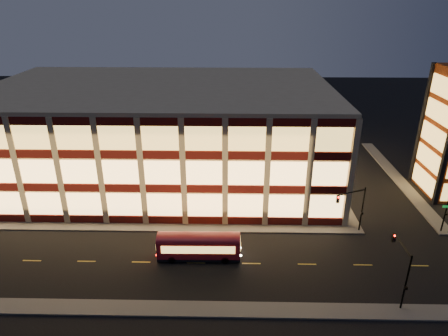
{
  "coord_description": "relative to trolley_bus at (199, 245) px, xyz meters",
  "views": [
    {
      "loc": [
        7.79,
        -41.45,
        26.76
      ],
      "look_at": [
        6.74,
        8.0,
        5.15
      ],
      "focal_mm": 32.0,
      "sensor_mm": 36.0,
      "label": 1
    }
  ],
  "objects": [
    {
      "name": "sidewalk_near",
      "position": [
        -4.26,
        -7.98,
        -1.61
      ],
      "size": [
        100.0,
        2.0,
        0.15
      ],
      "primitive_type": "cube",
      "color": "#514F4C",
      "rests_on": "ground"
    },
    {
      "name": "ground",
      "position": [
        -4.26,
        5.02,
        -1.69
      ],
      "size": [
        200.0,
        200.0,
        0.0
      ],
      "primitive_type": "plane",
      "color": "black",
      "rests_on": "ground"
    },
    {
      "name": "trolley_bus",
      "position": [
        0.0,
        0.0,
        0.0
      ],
      "size": [
        9.0,
        2.46,
        3.04
      ],
      "rotation": [
        0.0,
        0.0,
        0.01
      ],
      "color": "maroon",
      "rests_on": "ground"
    },
    {
      "name": "office_building",
      "position": [
        -7.18,
        21.94,
        5.56
      ],
      "size": [
        50.45,
        30.45,
        14.5
      ],
      "color": "tan",
      "rests_on": "ground"
    },
    {
      "name": "sidewalk_office_east",
      "position": [
        18.74,
        22.02,
        -1.61
      ],
      "size": [
        2.0,
        30.0,
        0.15
      ],
      "primitive_type": "cube",
      "color": "#514F4C",
      "rests_on": "ground"
    },
    {
      "name": "sidewalk_office_south",
      "position": [
        -7.26,
        6.02,
        -1.61
      ],
      "size": [
        54.0,
        2.0,
        0.15
      ],
      "primitive_type": "cube",
      "color": "#514F4C",
      "rests_on": "ground"
    },
    {
      "name": "traffic_signal_far",
      "position": [
        17.95,
        5.26,
        2.43
      ],
      "size": [
        3.79,
        1.87,
        6.0
      ],
      "color": "black",
      "rests_on": "ground"
    },
    {
      "name": "traffic_signal_near",
      "position": [
        19.24,
        -6.01,
        2.44
      ],
      "size": [
        0.32,
        4.45,
        6.0
      ],
      "color": "black",
      "rests_on": "ground"
    },
    {
      "name": "sidewalk_tower_west",
      "position": [
        29.74,
        22.02,
        -1.61
      ],
      "size": [
        2.0,
        30.0,
        0.15
      ],
      "primitive_type": "cube",
      "color": "#514F4C",
      "rests_on": "ground"
    }
  ]
}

